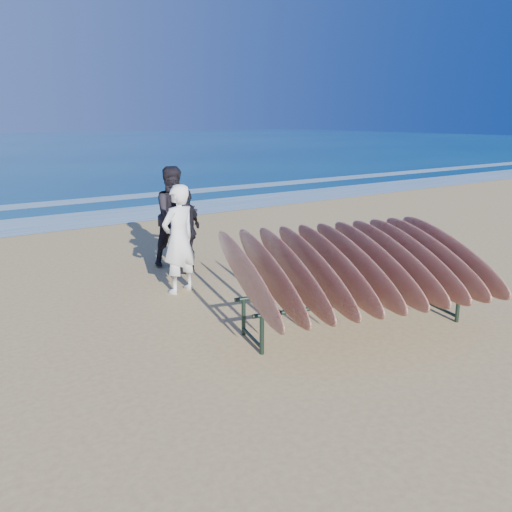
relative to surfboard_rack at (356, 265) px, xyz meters
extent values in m
plane|color=tan|center=(-0.93, 0.20, -0.89)|extent=(120.00, 120.00, 0.00)
plane|color=white|center=(-0.93, 10.20, -0.88)|extent=(160.00, 160.00, 0.00)
plane|color=white|center=(-0.93, 13.70, -0.88)|extent=(160.00, 160.00, 0.00)
cylinder|color=#1C2C24|center=(-1.51, 0.05, -0.64)|extent=(0.06, 0.06, 0.50)
cylinder|color=#1C2C24|center=(1.35, -0.68, -0.64)|extent=(0.06, 0.06, 0.50)
cylinder|color=#1C2C24|center=(-1.35, 0.68, -0.64)|extent=(0.06, 0.06, 0.50)
cylinder|color=#1C2C24|center=(1.51, -0.05, -0.64)|extent=(0.06, 0.06, 0.50)
cylinder|color=#1C2C24|center=(-0.08, -0.31, -0.39)|extent=(3.11, 0.85, 0.06)
cylinder|color=#1C2C24|center=(0.08, 0.31, -0.39)|extent=(3.11, 0.85, 0.06)
cylinder|color=#1C2C24|center=(-1.43, 0.37, -0.81)|extent=(0.20, 0.64, 0.04)
cylinder|color=#1C2C24|center=(1.43, -0.37, -0.81)|extent=(0.20, 0.64, 0.04)
ellipsoid|color=#640707|center=(-1.50, 0.38, 0.02)|extent=(0.66, 2.37, 1.07)
ellipsoid|color=#640707|center=(-1.20, 0.31, 0.02)|extent=(0.66, 2.37, 1.07)
ellipsoid|color=#640707|center=(-0.90, 0.23, 0.02)|extent=(0.66, 2.37, 1.07)
ellipsoid|color=#640707|center=(-0.60, 0.15, 0.02)|extent=(0.66, 2.37, 1.07)
ellipsoid|color=#640707|center=(-0.30, 0.08, 0.02)|extent=(0.66, 2.37, 1.07)
ellipsoid|color=#640707|center=(0.00, 0.00, 0.02)|extent=(0.66, 2.37, 1.07)
ellipsoid|color=#640707|center=(0.30, -0.08, 0.02)|extent=(0.66, 2.37, 1.07)
ellipsoid|color=#640707|center=(0.60, -0.15, 0.02)|extent=(0.66, 2.37, 1.07)
ellipsoid|color=#640707|center=(0.90, -0.23, 0.02)|extent=(0.66, 2.37, 1.07)
ellipsoid|color=#640707|center=(1.20, -0.31, 0.02)|extent=(0.66, 2.37, 1.07)
ellipsoid|color=#640707|center=(1.50, -0.38, 0.02)|extent=(0.66, 2.37, 1.07)
imported|color=silver|center=(-1.17, 2.81, 0.00)|extent=(0.73, 0.57, 1.78)
imported|color=black|center=(-0.41, 4.39, 0.06)|extent=(0.97, 0.78, 1.91)
imported|color=black|center=(-0.51, 3.78, -0.11)|extent=(0.98, 0.83, 1.57)
camera|label=1|loc=(-5.11, -4.87, 1.91)|focal=38.00mm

